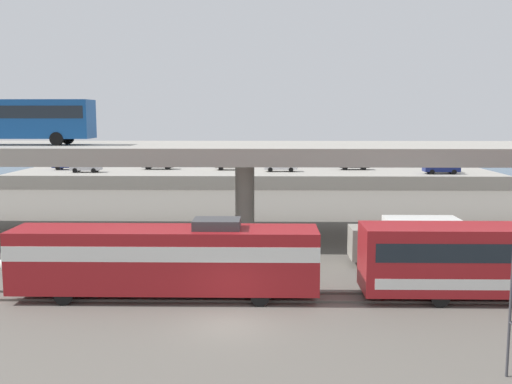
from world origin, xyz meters
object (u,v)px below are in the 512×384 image
Objects in this scene: parked_car_4 at (442,167)px; parked_car_2 at (231,164)px; parked_car_3 at (441,168)px; parked_car_7 at (70,164)px; service_truck_west at (407,240)px; parked_car_6 at (353,164)px; parked_car_5 at (280,166)px; parked_car_1 at (159,164)px; train_locomotive at (150,257)px; transit_bus_on_overpass at (13,118)px; parked_car_0 at (86,167)px.

parked_car_2 is at bearing -5.52° from parked_car_4.
parked_car_7 is at bearing 174.30° from parked_car_3.
parked_car_7 is at bearing -51.39° from service_truck_west.
parked_car_3 is (28.01, -5.08, 0.00)m from parked_car_2.
parked_car_2 is 1.05× the size of parked_car_6.
parked_car_5 is at bearing 162.11° from parked_car_2.
parked_car_1 is 1.09× the size of parked_car_4.
train_locomotive is 1.41× the size of transit_bus_on_overpass.
parked_car_1 is 17.62m from parked_car_5.
parked_car_2 is at bearing 169.72° from parked_car_3.
service_truck_west is at bearing 117.35° from parked_car_1.
parked_car_5 is 1.00× the size of parked_car_7.
parked_car_6 is at bearing 179.67° from parked_car_1.
parked_car_1 is at bearing 171.10° from parked_car_3.
parked_car_4 is (0.79, 2.30, -0.00)m from parked_car_3.
transit_bus_on_overpass reaches higher than parked_car_6.
parked_car_7 is at bearing -178.90° from parked_car_6.
parked_car_5 reaches higher than service_truck_west.
train_locomotive is at bearing 99.87° from parked_car_1.
transit_bus_on_overpass is 2.64× the size of parked_car_5.
transit_bus_on_overpass reaches higher than parked_car_2.
train_locomotive is 57.59m from parked_car_7.
parked_car_3 is (47.53, -1.27, 0.00)m from parked_car_0.
parked_car_3 is at bearing -28.81° from parked_car_6.
train_locomotive reaches higher than parked_car_2.
parked_car_1 and parked_car_3 have the same top height.
parked_car_1 is at bearing -80.13° from train_locomotive.
transit_bus_on_overpass reaches higher than parked_car_4.
train_locomotive is at bearing 88.89° from parked_car_2.
parked_car_3 is 1.02× the size of parked_car_5.
parked_car_4 is at bearing 1.22° from parked_car_0.
parked_car_7 is at bearing -0.03° from parked_car_2.
parked_car_0 is at bearing 178.47° from parked_car_3.
train_locomotive is at bearing -98.81° from parked_car_5.
train_locomotive is at bearing -48.24° from transit_bus_on_overpass.
service_truck_west is 1.49× the size of parked_car_7.
parked_car_1 is at bearing 84.57° from transit_bus_on_overpass.
parked_car_2 is 22.98m from parked_car_7.
transit_bus_on_overpass is 42.48m from parked_car_5.
parked_car_3 and parked_car_4 have the same top height.
train_locomotive is at bearing -69.49° from parked_car_0.
parked_car_2 is at bearing 174.84° from parked_car_1.
parked_car_6 is (10.48, 3.00, -0.00)m from parked_car_5.
parked_car_0 is 26.44m from parked_car_5.
parked_car_1 and parked_car_4 have the same top height.
train_locomotive is at bearing 112.40° from parked_car_7.
parked_car_4 is 51.86m from parked_car_7.
transit_bus_on_overpass is at bearing 69.74° from parked_car_2.
parked_car_7 is (-36.91, 46.22, 0.92)m from service_truck_west.
train_locomotive is 52.76m from parked_car_0.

